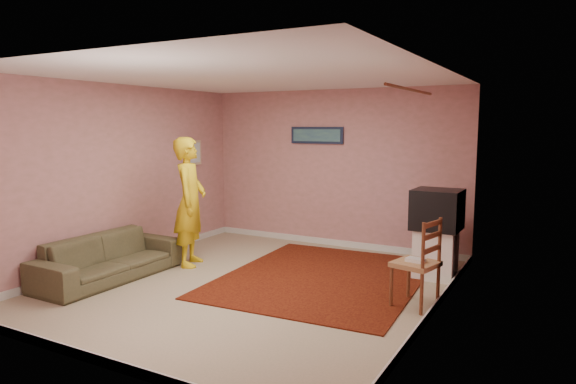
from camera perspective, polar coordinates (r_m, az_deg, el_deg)
The scene contains 26 objects.
ground at distance 6.64m, azimuth -3.88°, elevation -10.27°, with size 5.00×5.00×0.00m, color tan.
wall_back at distance 8.57m, azimuth 5.09°, elevation 2.60°, with size 4.50×0.02×2.60m, color #C48186.
wall_front at distance 4.49m, azimuth -21.47°, elevation -2.28°, with size 4.50×0.02×2.60m, color #C48186.
wall_left at distance 7.81m, azimuth -18.02°, elevation 1.80°, with size 0.02×5.00×2.60m, color #C48186.
wall_right at distance 5.50m, azimuth 16.17°, elevation -0.37°, with size 0.02×5.00×2.60m, color #C48186.
ceiling at distance 6.35m, azimuth -4.09°, elevation 12.67°, with size 4.50×5.00×0.02m, color white.
baseboard_back at distance 8.75m, azimuth 4.97°, elevation -5.58°, with size 4.50×0.02×0.10m, color silver.
baseboard_front at distance 4.86m, azimuth -20.65°, elevation -16.96°, with size 4.50×0.02×0.10m, color silver.
baseboard_left at distance 8.02m, azimuth -17.61°, elevation -7.13°, with size 0.02×5.00×0.10m, color silver.
baseboard_right at distance 5.80m, azimuth 15.62°, elevation -12.70°, with size 0.02×5.00×0.10m, color silver.
window at distance 4.61m, azimuth 13.71°, elevation 0.15°, with size 0.01×1.10×1.50m, color black.
curtain_sheer at distance 4.50m, azimuth 12.96°, elevation -2.58°, with size 0.01×0.75×2.10m, color white.
curtain_floral at distance 5.17m, azimuth 14.92°, elevation -1.35°, with size 0.01×0.35×2.10m, color white.
curtain_rod at distance 4.60m, azimuth 13.51°, elevation 11.00°, with size 0.02×0.02×1.40m, color brown.
picture_back at distance 8.63m, azimuth 3.21°, elevation 6.31°, with size 0.95×0.04×0.28m.
picture_left at distance 8.94m, azimuth -10.44°, elevation 4.31°, with size 0.04×0.38×0.42m.
area_rug at distance 6.93m, azimuth 3.91°, elevation -9.43°, with size 2.47×3.09×0.02m, color #310705.
tv_cabinet at distance 7.12m, azimuth 16.08°, elevation -6.59°, with size 0.51×0.47×0.66m, color white.
crt_tv at distance 7.01m, azimuth 16.20°, elevation -1.87°, with size 0.64×0.57×0.53m.
chair_a at distance 7.46m, azimuth 15.55°, elevation -3.75°, with size 0.56×0.54×0.54m.
dvd_player at distance 7.47m, azimuth 15.53°, elevation -4.28°, with size 0.34×0.24×0.06m, color #B3B3B8.
blue_throw at distance 7.61m, azimuth 15.93°, elevation -2.06°, with size 0.36×0.04×0.37m, color #9AC8FD.
chair_b at distance 5.89m, azimuth 14.02°, elevation -6.57°, with size 0.53×0.54×0.55m.
game_console at distance 5.91m, azimuth 13.99°, elevation -7.33°, with size 0.20×0.14×0.04m, color white.
sofa at distance 7.19m, azimuth -19.27°, elevation -6.90°, with size 1.99×0.78×0.58m, color #4C482E.
person at distance 7.50m, azimuth -10.83°, elevation -1.07°, with size 0.68×0.44×1.85m, color gold.
Camera 1 is at (3.42, -5.32, 2.02)m, focal length 32.00 mm.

